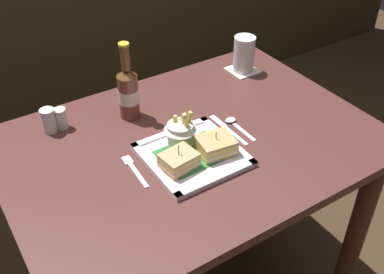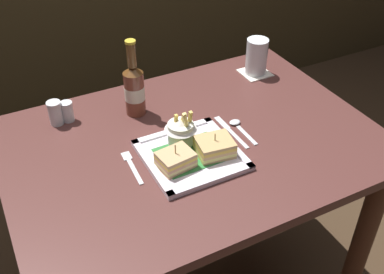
# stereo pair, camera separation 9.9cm
# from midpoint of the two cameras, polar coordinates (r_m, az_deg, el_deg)

# --- Properties ---
(dining_table) EXTENTS (1.08, 0.78, 0.76)m
(dining_table) POSITION_cam_midpoint_polar(r_m,az_deg,el_deg) (1.44, -2.03, -4.74)
(dining_table) COLOR #512C28
(dining_table) RESTS_ON ground_plane
(square_plate) EXTENTS (0.26, 0.26, 0.02)m
(square_plate) POSITION_cam_midpoint_polar(r_m,az_deg,el_deg) (1.29, -2.16, -2.33)
(square_plate) COLOR white
(square_plate) RESTS_ON dining_table
(sandwich_half_left) EXTENTS (0.10, 0.09, 0.07)m
(sandwich_half_left) POSITION_cam_midpoint_polar(r_m,az_deg,el_deg) (1.23, -3.94, -3.01)
(sandwich_half_left) COLOR tan
(sandwich_half_left) RESTS_ON square_plate
(sandwich_half_right) EXTENTS (0.11, 0.10, 0.07)m
(sandwich_half_right) POSITION_cam_midpoint_polar(r_m,az_deg,el_deg) (1.28, 0.73, -1.12)
(sandwich_half_right) COLOR tan
(sandwich_half_right) RESTS_ON square_plate
(fries_cup) EXTENTS (0.09, 0.09, 0.11)m
(fries_cup) POSITION_cam_midpoint_polar(r_m,az_deg,el_deg) (1.30, -3.64, 0.79)
(fries_cup) COLOR silver
(fries_cup) RESTS_ON square_plate
(beer_bottle) EXTENTS (0.06, 0.06, 0.25)m
(beer_bottle) POSITION_cam_midpoint_polar(r_m,az_deg,el_deg) (1.43, -9.89, 5.55)
(beer_bottle) COLOR brown
(beer_bottle) RESTS_ON dining_table
(drink_coaster) EXTENTS (0.10, 0.10, 0.00)m
(drink_coaster) POSITION_cam_midpoint_polar(r_m,az_deg,el_deg) (1.71, 4.62, 8.19)
(drink_coaster) COLOR white
(drink_coaster) RESTS_ON dining_table
(water_glass) EXTENTS (0.08, 0.08, 0.13)m
(water_glass) POSITION_cam_midpoint_polar(r_m,az_deg,el_deg) (1.68, 4.72, 9.91)
(water_glass) COLOR silver
(water_glass) RESTS_ON dining_table
(fork) EXTENTS (0.03, 0.15, 0.00)m
(fork) POSITION_cam_midpoint_polar(r_m,az_deg,el_deg) (1.26, -9.42, -4.01)
(fork) COLOR silver
(fork) RESTS_ON dining_table
(knife) EXTENTS (0.02, 0.18, 0.00)m
(knife) POSITION_cam_midpoint_polar(r_m,az_deg,el_deg) (1.40, 2.29, 1.00)
(knife) COLOR silver
(knife) RESTS_ON dining_table
(spoon) EXTENTS (0.04, 0.13, 0.01)m
(spoon) POSITION_cam_midpoint_polar(r_m,az_deg,el_deg) (1.41, 3.24, 1.65)
(spoon) COLOR silver
(spoon) RESTS_ON dining_table
(salt_shaker) EXTENTS (0.04, 0.04, 0.08)m
(salt_shaker) POSITION_cam_midpoint_polar(r_m,az_deg,el_deg) (1.45, -19.14, 1.72)
(salt_shaker) COLOR silver
(salt_shaker) RESTS_ON dining_table
(pepper_shaker) EXTENTS (0.04, 0.04, 0.07)m
(pepper_shaker) POSITION_cam_midpoint_polar(r_m,az_deg,el_deg) (1.45, -17.76, 2.01)
(pepper_shaker) COLOR silver
(pepper_shaker) RESTS_ON dining_table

